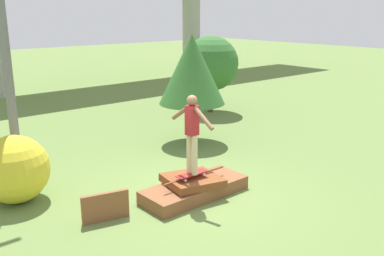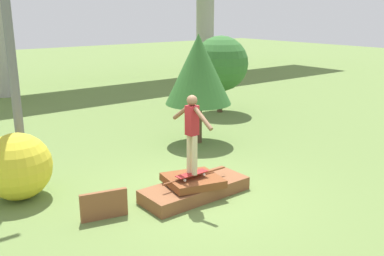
{
  "view_description": "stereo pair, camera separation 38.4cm",
  "coord_description": "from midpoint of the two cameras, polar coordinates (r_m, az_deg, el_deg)",
  "views": [
    {
      "loc": [
        -5.59,
        -6.51,
        3.89
      ],
      "look_at": [
        -0.14,
        -0.08,
        1.58
      ],
      "focal_mm": 40.0,
      "sensor_mm": 36.0,
      "label": 1
    },
    {
      "loc": [
        -5.29,
        -6.75,
        3.89
      ],
      "look_at": [
        -0.14,
        -0.08,
        1.58
      ],
      "focal_mm": 40.0,
      "sensor_mm": 36.0,
      "label": 2
    }
  ],
  "objects": [
    {
      "name": "skater",
      "position": [
        8.74,
        -1.26,
        -0.09
      ],
      "size": [
        0.22,
        1.25,
        1.68
      ],
      "color": "#C6B78E",
      "rests_on": "skateboard"
    },
    {
      "name": "utility_pole",
      "position": [
        10.08,
        -25.05,
        12.9
      ],
      "size": [
        1.3,
        0.2,
        7.16
      ],
      "color": "slate",
      "rests_on": "ground_plane"
    },
    {
      "name": "skateboard",
      "position": [
        9.06,
        -1.22,
        -6.16
      ],
      "size": [
        0.75,
        0.22,
        0.09
      ],
      "color": "maroon",
      "rests_on": "scrap_pile"
    },
    {
      "name": "bush_yellow_flowering",
      "position": [
        9.71,
        -23.64,
        -5.07
      ],
      "size": [
        1.43,
        1.43,
        1.43
      ],
      "color": "gold",
      "rests_on": "ground_plane"
    },
    {
      "name": "scrap_plank_loose",
      "position": [
        8.48,
        -12.76,
        -10.23
      ],
      "size": [
        0.91,
        0.29,
        0.57
      ],
      "color": "brown",
      "rests_on": "ground_plane"
    },
    {
      "name": "tree_behind_right",
      "position": [
        12.63,
        -0.88,
        7.79
      ],
      "size": [
        1.97,
        1.97,
        3.26
      ],
      "color": "#4C3823",
      "rests_on": "ground_plane"
    },
    {
      "name": "ground_plane",
      "position": [
        9.42,
        -0.81,
        -9.05
      ],
      "size": [
        80.0,
        80.0,
        0.0
      ],
      "primitive_type": "plane",
      "color": "olive"
    },
    {
      "name": "scrap_pile",
      "position": [
        9.34,
        -0.88,
        -7.96
      ],
      "size": [
        2.41,
        1.17,
        0.5
      ],
      "color": "brown",
      "rests_on": "ground_plane"
    },
    {
      "name": "tree_behind_left",
      "position": [
        16.77,
        1.87,
        8.57
      ],
      "size": [
        2.14,
        2.14,
        2.99
      ],
      "color": "#4C3823",
      "rests_on": "ground_plane"
    }
  ]
}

